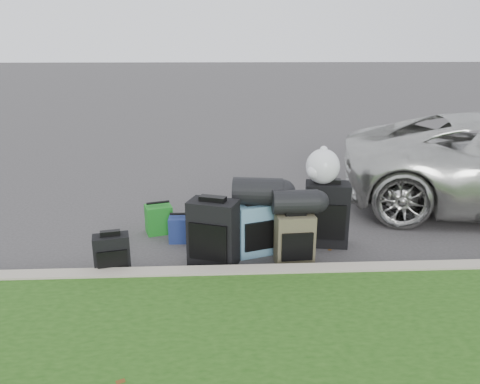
{
  "coord_description": "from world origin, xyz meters",
  "views": [
    {
      "loc": [
        -0.36,
        -5.08,
        2.22
      ],
      "look_at": [
        -0.1,
        0.2,
        0.55
      ],
      "focal_mm": 35.0,
      "sensor_mm": 36.0,
      "label": 1
    }
  ],
  "objects_px": {
    "suitcase_olive": "(294,239)",
    "suitcase_large_black_left": "(213,233)",
    "suitcase_large_black_right": "(326,214)",
    "tote_green": "(159,219)",
    "tote_navy": "(181,229)",
    "suitcase_small_black": "(112,256)",
    "suitcase_teal": "(254,229)"
  },
  "relations": [
    {
      "from": "suitcase_olive",
      "to": "suitcase_large_black_left",
      "type": "bearing_deg",
      "value": 175.33
    },
    {
      "from": "suitcase_olive",
      "to": "suitcase_large_black_right",
      "type": "distance_m",
      "value": 0.66
    },
    {
      "from": "suitcase_large_black_left",
      "to": "suitcase_large_black_right",
      "type": "distance_m",
      "value": 1.37
    },
    {
      "from": "suitcase_large_black_left",
      "to": "tote_green",
      "type": "relative_size",
      "value": 2.03
    },
    {
      "from": "suitcase_large_black_left",
      "to": "suitcase_olive",
      "type": "height_order",
      "value": "suitcase_large_black_left"
    },
    {
      "from": "suitcase_olive",
      "to": "suitcase_large_black_right",
      "type": "height_order",
      "value": "suitcase_large_black_right"
    },
    {
      "from": "suitcase_large_black_right",
      "to": "tote_navy",
      "type": "xyz_separation_m",
      "value": [
        -1.68,
        0.17,
        -0.22
      ]
    },
    {
      "from": "tote_green",
      "to": "suitcase_small_black",
      "type": "bearing_deg",
      "value": -123.19
    },
    {
      "from": "suitcase_large_black_left",
      "to": "suitcase_large_black_right",
      "type": "relative_size",
      "value": 0.96
    },
    {
      "from": "suitcase_small_black",
      "to": "suitcase_olive",
      "type": "xyz_separation_m",
      "value": [
        1.85,
        0.2,
        0.05
      ]
    },
    {
      "from": "suitcase_teal",
      "to": "tote_green",
      "type": "relative_size",
      "value": 1.66
    },
    {
      "from": "tote_green",
      "to": "tote_navy",
      "type": "bearing_deg",
      "value": -60.38
    },
    {
      "from": "suitcase_olive",
      "to": "tote_navy",
      "type": "relative_size",
      "value": 1.82
    },
    {
      "from": "suitcase_large_black_left",
      "to": "suitcase_small_black",
      "type": "bearing_deg",
      "value": -148.51
    },
    {
      "from": "suitcase_large_black_left",
      "to": "suitcase_olive",
      "type": "bearing_deg",
      "value": 19.08
    },
    {
      "from": "suitcase_small_black",
      "to": "suitcase_large_black_right",
      "type": "xyz_separation_m",
      "value": [
        2.3,
        0.68,
        0.15
      ]
    },
    {
      "from": "suitcase_large_black_right",
      "to": "tote_navy",
      "type": "bearing_deg",
      "value": -176.6
    },
    {
      "from": "tote_green",
      "to": "tote_navy",
      "type": "xyz_separation_m",
      "value": [
        0.29,
        -0.28,
        -0.02
      ]
    },
    {
      "from": "suitcase_large_black_left",
      "to": "tote_green",
      "type": "distance_m",
      "value": 1.16
    },
    {
      "from": "suitcase_large_black_right",
      "to": "tote_navy",
      "type": "height_order",
      "value": "suitcase_large_black_right"
    },
    {
      "from": "tote_navy",
      "to": "suitcase_large_black_right",
      "type": "bearing_deg",
      "value": -4.57
    },
    {
      "from": "suitcase_teal",
      "to": "tote_navy",
      "type": "relative_size",
      "value": 1.94
    },
    {
      "from": "suitcase_large_black_right",
      "to": "suitcase_large_black_left",
      "type": "bearing_deg",
      "value": -150.75
    },
    {
      "from": "suitcase_olive",
      "to": "tote_green",
      "type": "bearing_deg",
      "value": 144.69
    },
    {
      "from": "suitcase_olive",
      "to": "suitcase_large_black_right",
      "type": "xyz_separation_m",
      "value": [
        0.44,
        0.48,
        0.1
      ]
    },
    {
      "from": "suitcase_large_black_right",
      "to": "tote_navy",
      "type": "distance_m",
      "value": 1.7
    },
    {
      "from": "suitcase_large_black_left",
      "to": "suitcase_large_black_right",
      "type": "height_order",
      "value": "suitcase_large_black_right"
    },
    {
      "from": "suitcase_small_black",
      "to": "suitcase_large_black_right",
      "type": "height_order",
      "value": "suitcase_large_black_right"
    },
    {
      "from": "tote_navy",
      "to": "suitcase_large_black_left",
      "type": "bearing_deg",
      "value": -57.78
    },
    {
      "from": "suitcase_olive",
      "to": "tote_green",
      "type": "distance_m",
      "value": 1.79
    },
    {
      "from": "suitcase_small_black",
      "to": "suitcase_teal",
      "type": "bearing_deg",
      "value": 4.67
    },
    {
      "from": "suitcase_small_black",
      "to": "tote_navy",
      "type": "distance_m",
      "value": 1.05
    }
  ]
}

